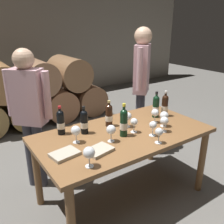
{
  "coord_description": "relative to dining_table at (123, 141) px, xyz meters",
  "views": [
    {
      "loc": [
        -1.31,
        -1.72,
        1.78
      ],
      "look_at": [
        0.0,
        0.2,
        0.91
      ],
      "focal_mm": 39.12,
      "sensor_mm": 36.0,
      "label": 1
    }
  ],
  "objects": [
    {
      "name": "wine_glass_0",
      "position": [
        0.43,
        -0.12,
        0.2
      ],
      "size": [
        0.09,
        0.09,
        0.16
      ],
      "color": "white",
      "rests_on": "dining_table"
    },
    {
      "name": "barrel_stack",
      "position": [
        -0.0,
        2.6,
        -0.13
      ],
      "size": [
        2.49,
        0.9,
        1.15
      ],
      "color": "olive",
      "rests_on": "ground_plane"
    },
    {
      "name": "wine_bottle_0",
      "position": [
        -0.32,
        0.2,
        0.21
      ],
      "size": [
        0.07,
        0.07,
        0.28
      ],
      "color": "black",
      "rests_on": "dining_table"
    },
    {
      "name": "wine_glass_8",
      "position": [
        0.11,
        0.08,
        0.2
      ],
      "size": [
        0.09,
        0.09,
        0.16
      ],
      "color": "white",
      "rests_on": "dining_table"
    },
    {
      "name": "leather_ledger",
      "position": [
        -0.66,
        -0.08,
        0.11
      ],
      "size": [
        0.24,
        0.19,
        0.03
      ],
      "primitive_type": "cube",
      "rotation": [
        0.0,
        0.0,
        0.15
      ],
      "color": "#B2A893",
      "rests_on": "dining_table"
    },
    {
      "name": "wine_glass_4",
      "position": [
        0.33,
        -0.21,
        0.2
      ],
      "size": [
        0.08,
        0.08,
        0.16
      ],
      "color": "white",
      "rests_on": "dining_table"
    },
    {
      "name": "wine_bottle_1",
      "position": [
        -0.03,
        0.21,
        0.21
      ],
      "size": [
        0.07,
        0.07,
        0.27
      ],
      "color": "black",
      "rests_on": "dining_table"
    },
    {
      "name": "wine_glass_9",
      "position": [
        -0.48,
        0.07,
        0.2
      ],
      "size": [
        0.09,
        0.09,
        0.16
      ],
      "color": "white",
      "rests_on": "dining_table"
    },
    {
      "name": "wine_glass_5",
      "position": [
        0.12,
        -0.35,
        0.19
      ],
      "size": [
        0.07,
        0.07,
        0.15
      ],
      "color": "white",
      "rests_on": "dining_table"
    },
    {
      "name": "wine_glass_3",
      "position": [
        0.42,
        0.01,
        0.2
      ],
      "size": [
        0.08,
        0.08,
        0.15
      ],
      "color": "white",
      "rests_on": "dining_table"
    },
    {
      "name": "wine_bottle_3",
      "position": [
        0.54,
        0.13,
        0.22
      ],
      "size": [
        0.07,
        0.07,
        0.3
      ],
      "color": "black",
      "rests_on": "dining_table"
    },
    {
      "name": "dining_table",
      "position": [
        0.0,
        0.0,
        0.0
      ],
      "size": [
        1.7,
        0.9,
        0.76
      ],
      "color": "brown",
      "rests_on": "ground_plane"
    },
    {
      "name": "cellar_back_wall",
      "position": [
        0.0,
        4.2,
        0.73
      ],
      "size": [
        10.0,
        0.24,
        2.8
      ],
      "primitive_type": "cube",
      "color": "gray",
      "rests_on": "ground_plane"
    },
    {
      "name": "tasting_notebook",
      "position": [
        -0.39,
        -0.19,
        0.11
      ],
      "size": [
        0.25,
        0.2,
        0.03
      ],
      "primitive_type": "cube",
      "rotation": [
        0.0,
        0.0,
        0.2
      ],
      "color": "#B2A893",
      "rests_on": "dining_table"
    },
    {
      "name": "wine_bottle_2",
      "position": [
        -0.04,
        -0.06,
        0.23
      ],
      "size": [
        0.07,
        0.07,
        0.32
      ],
      "color": "black",
      "rests_on": "dining_table"
    },
    {
      "name": "wine_glass_6",
      "position": [
        -0.21,
        -0.09,
        0.2
      ],
      "size": [
        0.09,
        0.09,
        0.16
      ],
      "color": "white",
      "rests_on": "dining_table"
    },
    {
      "name": "wine_bottle_5",
      "position": [
        0.65,
        0.09,
        0.22
      ],
      "size": [
        0.07,
        0.07,
        0.3
      ],
      "color": "black",
      "rests_on": "dining_table"
    },
    {
      "name": "taster_seated_left",
      "position": [
        -0.68,
        0.72,
        0.25
      ],
      "size": [
        0.36,
        0.38,
        1.54
      ],
      "color": "#383842",
      "rests_on": "ground_plane"
    },
    {
      "name": "wine_glass_1",
      "position": [
        0.18,
        -0.21,
        0.19
      ],
      "size": [
        0.07,
        0.07,
        0.15
      ],
      "color": "white",
      "rests_on": "dining_table"
    },
    {
      "name": "ground_plane",
      "position": [
        0.0,
        0.0,
        -0.67
      ],
      "size": [
        14.0,
        14.0,
        0.0
      ],
      "primitive_type": "plane",
      "color": "#66635E"
    },
    {
      "name": "sommelier_presenting",
      "position": [
        0.86,
        0.75,
        0.37
      ],
      "size": [
        0.39,
        0.35,
        1.72
      ],
      "color": "#383842",
      "rests_on": "ground_plane"
    },
    {
      "name": "wine_glass_7",
      "position": [
        0.08,
        -0.06,
        0.2
      ],
      "size": [
        0.07,
        0.07,
        0.15
      ],
      "color": "white",
      "rests_on": "dining_table"
    },
    {
      "name": "wine_glass_2",
      "position": [
        -0.57,
        -0.34,
        0.21
      ],
      "size": [
        0.09,
        0.09,
        0.16
      ],
      "color": "white",
      "rests_on": "dining_table"
    },
    {
      "name": "wine_bottle_4",
      "position": [
        -0.51,
        0.31,
        0.21
      ],
      "size": [
        0.07,
        0.07,
        0.28
      ],
      "color": "black",
      "rests_on": "dining_table"
    }
  ]
}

